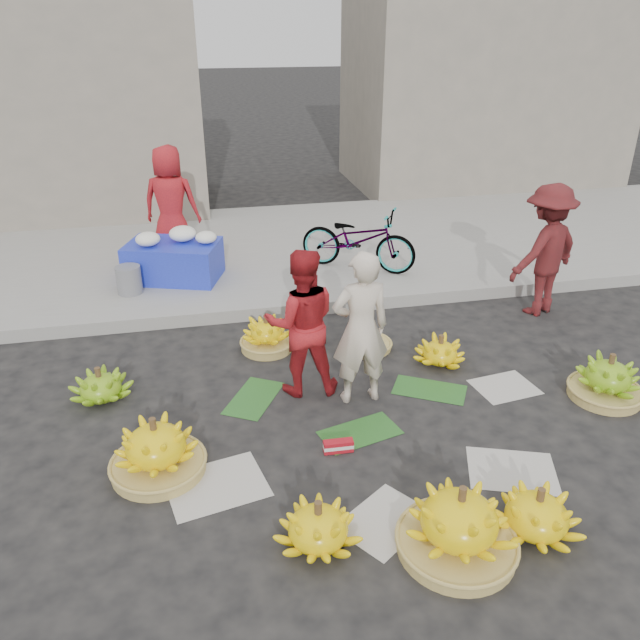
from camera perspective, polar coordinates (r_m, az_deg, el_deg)
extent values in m
plane|color=black|center=(5.42, 4.15, -8.90)|extent=(80.00, 80.00, 0.00)
cube|color=gray|center=(7.24, -0.57, 1.39)|extent=(40.00, 0.25, 0.15)
cube|color=gray|center=(9.17, -3.21, 6.67)|extent=(40.00, 4.00, 0.12)
cube|color=gray|center=(11.81, -26.61, 18.19)|extent=(6.00, 3.00, 4.00)
cube|color=gray|center=(13.30, 15.03, 22.70)|extent=(5.00, 3.00, 5.00)
cylinder|color=#A38844|center=(4.98, -14.53, -12.80)|extent=(0.70, 0.70, 0.09)
cylinder|color=#4B331E|center=(4.76, -15.03, -9.30)|extent=(0.05, 0.05, 0.12)
cylinder|color=#4B331E|center=(4.13, -0.17, -16.96)|extent=(0.05, 0.05, 0.12)
cylinder|color=#A38844|center=(4.35, 12.34, -19.38)|extent=(0.76, 0.76, 0.09)
cylinder|color=#4B331E|center=(4.07, 12.89, -15.38)|extent=(0.05, 0.05, 0.12)
cylinder|color=#4B331E|center=(4.43, 19.52, -14.97)|extent=(0.05, 0.05, 0.12)
cylinder|color=#A38844|center=(6.21, 24.56, -6.06)|extent=(0.63, 0.63, 0.09)
cylinder|color=#4B331E|center=(6.05, 25.14, -3.36)|extent=(0.05, 0.05, 0.12)
cylinder|color=#4B331E|center=(6.20, 11.02, -1.88)|extent=(0.05, 0.05, 0.12)
cylinder|color=#4B331E|center=(5.84, -19.63, -4.66)|extent=(0.05, 0.05, 0.12)
cylinder|color=#A38844|center=(6.45, -4.87, -2.28)|extent=(0.53, 0.53, 0.09)
cylinder|color=#4B331E|center=(6.33, -4.97, -0.05)|extent=(0.05, 0.05, 0.12)
cylinder|color=#A38844|center=(6.48, 4.31, -2.32)|extent=(0.64, 0.64, 0.06)
cube|color=#AD121E|center=(5.00, 1.69, -11.43)|extent=(0.24, 0.08, 0.10)
imported|color=beige|center=(5.32, 3.74, -0.80)|extent=(0.53, 0.36, 1.40)
imported|color=red|center=(5.46, -1.69, -0.26)|extent=(0.71, 0.57, 1.36)
imported|color=maroon|center=(7.42, 19.91, 6.00)|extent=(1.11, 0.88, 1.50)
cube|color=#1D2ABC|center=(8.01, -13.21, 5.29)|extent=(1.27, 1.01, 0.46)
ellipsoid|color=white|center=(7.88, -15.46, 7.10)|extent=(0.30, 0.30, 0.16)
ellipsoid|color=white|center=(7.94, -12.45, 7.67)|extent=(0.33, 0.33, 0.18)
ellipsoid|color=white|center=(7.82, -10.38, 7.41)|extent=(0.26, 0.26, 0.14)
cylinder|color=slate|center=(7.73, -17.06, 3.54)|extent=(0.29, 0.29, 0.33)
imported|color=red|center=(8.60, -13.49, 10.36)|extent=(0.84, 0.66, 1.51)
imported|color=gray|center=(8.07, 3.51, 7.38)|extent=(1.26, 1.57, 0.80)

